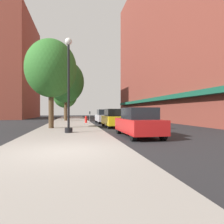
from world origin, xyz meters
TOP-DOWN VIEW (x-y plane):
  - ground_plane at (4.00, 18.00)m, footprint 90.00×90.00m
  - sidewalk_slab at (0.00, 19.00)m, footprint 4.80×50.00m
  - building_right_brick at (14.99, 22.00)m, footprint 6.80×40.00m
  - building_far_background at (-11.01, 37.00)m, footprint 6.80×18.00m
  - lamppost at (0.06, 5.78)m, footprint 0.48×0.48m
  - fire_hydrant at (1.75, 15.82)m, footprint 0.33×0.26m
  - parking_meter_near at (2.05, 14.26)m, footprint 0.14×0.09m
  - tree_near at (-1.05, 27.38)m, footprint 4.12×4.12m
  - tree_mid at (-1.38, 9.47)m, footprint 3.99×3.99m
  - tree_far at (-0.73, 21.85)m, footprint 5.12×5.12m
  - car_red at (4.00, 3.96)m, footprint 1.80×4.30m
  - car_yellow at (4.00, 10.77)m, footprint 1.80×4.30m
  - car_silver at (4.00, 16.97)m, footprint 1.80×4.30m

SIDE VIEW (x-z plane):
  - ground_plane at x=4.00m, z-range 0.00..0.00m
  - sidewalk_slab at x=0.00m, z-range 0.00..0.12m
  - fire_hydrant at x=1.75m, z-range 0.12..0.91m
  - car_red at x=4.00m, z-range -0.02..1.64m
  - car_yellow at x=4.00m, z-range -0.02..1.64m
  - car_silver at x=4.00m, z-range -0.02..1.64m
  - parking_meter_near at x=2.05m, z-range 0.29..1.60m
  - lamppost at x=0.06m, z-range 0.25..6.15m
  - tree_near at x=-1.05m, z-range 1.04..7.65m
  - tree_mid at x=-1.38m, z-range 1.31..8.32m
  - tree_far at x=-0.73m, z-range 1.37..9.80m
  - building_far_background at x=-11.01m, z-range -0.02..20.40m
  - building_right_brick at x=14.99m, z-range -0.02..26.19m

